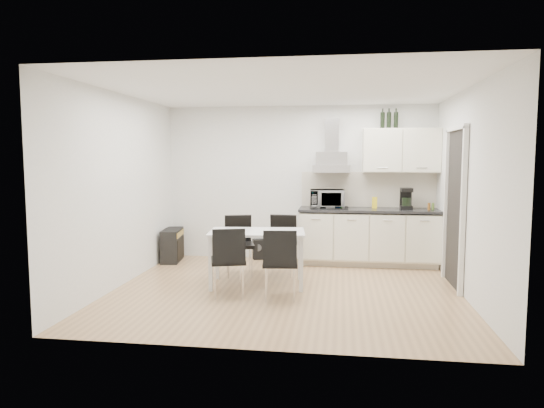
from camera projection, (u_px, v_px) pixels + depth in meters
The scene contains 15 objects.
ground at pixel (285, 290), 6.36m from camera, with size 4.50×4.50×0.00m, color tan.
wall_back at pixel (299, 183), 8.21m from camera, with size 4.50×0.10×2.60m, color white.
wall_front at pixel (260, 208), 4.27m from camera, with size 4.50×0.10×2.60m, color white.
wall_left at pixel (121, 190), 6.55m from camera, with size 0.10×4.00×2.60m, color white.
wall_right at pixel (468, 194), 5.92m from camera, with size 0.10×4.00×2.60m, color white.
ceiling at pixel (286, 89), 6.11m from camera, with size 4.50×4.50×0.00m, color white.
doorway at pixel (454, 209), 6.49m from camera, with size 0.08×1.04×2.10m, color white.
kitchenette at pixel (370, 214), 7.83m from camera, with size 2.22×0.64×2.52m.
dining_table at pixel (257, 238), 6.56m from camera, with size 1.35×0.87×0.75m.
chair_far_left at pixel (239, 246), 7.14m from camera, with size 0.44×0.50×0.88m, color black, non-canonical shape.
chair_far_right at pixel (281, 245), 7.18m from camera, with size 0.44×0.50×0.88m, color black, non-canonical shape.
chair_near_left at pixel (228, 261), 6.09m from camera, with size 0.44×0.50×0.88m, color black, non-canonical shape.
chair_near_right at pixel (280, 264), 5.96m from camera, with size 0.44×0.50×0.88m, color black, non-canonical shape.
guitar_amp at pixel (172, 245), 8.15m from camera, with size 0.37×0.68×0.54m.
floor_speaker at pixel (259, 249), 8.31m from camera, with size 0.20×0.18×0.34m, color black.
Camera 1 is at (0.70, -6.19, 1.75)m, focal length 32.00 mm.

